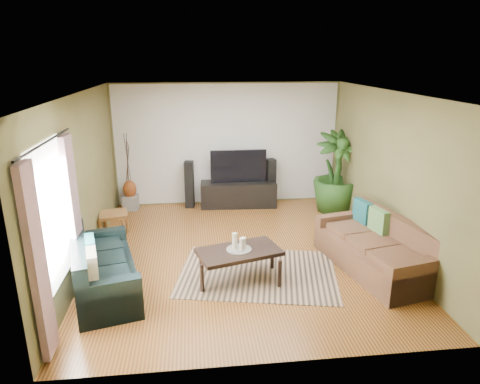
{
  "coord_description": "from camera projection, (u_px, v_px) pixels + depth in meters",
  "views": [
    {
      "loc": [
        -0.77,
        -6.61,
        3.24
      ],
      "look_at": [
        0.0,
        0.2,
        1.05
      ],
      "focal_mm": 32.0,
      "sensor_mm": 36.0,
      "label": 1
    }
  ],
  "objects": [
    {
      "name": "plant_pot",
      "position": [
        334.0,
        205.0,
        9.31
      ],
      "size": [
        0.32,
        0.32,
        0.25
      ],
      "primitive_type": "cylinder",
      "color": "black",
      "rests_on": "floor"
    },
    {
      "name": "candle_short",
      "position": [
        243.0,
        242.0,
        6.37
      ],
      "size": [
        0.08,
        0.08,
        0.15
      ],
      "primitive_type": "cylinder",
      "color": "#EBE4C6",
      "rests_on": "candle_tray"
    },
    {
      "name": "curtain_near",
      "position": [
        38.0,
        264.0,
        4.49
      ],
      "size": [
        0.08,
        0.35,
        2.2
      ],
      "primitive_type": "cube",
      "color": "gray",
      "rests_on": "ground"
    },
    {
      "name": "sofa_right",
      "position": [
        374.0,
        245.0,
        6.68
      ],
      "size": [
        1.37,
        2.24,
        0.85
      ],
      "primitive_type": "cube",
      "rotation": [
        0.0,
        0.0,
        -1.35
      ],
      "color": "brown",
      "rests_on": "floor"
    },
    {
      "name": "curtain_far",
      "position": [
        74.0,
        214.0,
        5.91
      ],
      "size": [
        0.08,
        0.35,
        2.2
      ],
      "primitive_type": "cube",
      "color": "gray",
      "rests_on": "ground"
    },
    {
      "name": "wall_back",
      "position": [
        227.0,
        145.0,
        9.51
      ],
      "size": [
        5.0,
        0.0,
        5.0
      ],
      "primitive_type": "plane",
      "rotation": [
        1.57,
        0.0,
        0.0
      ],
      "color": "olive",
      "rests_on": "ground"
    },
    {
      "name": "speaker_right",
      "position": [
        271.0,
        182.0,
        9.63
      ],
      "size": [
        0.23,
        0.24,
        1.05
      ],
      "primitive_type": "cube",
      "rotation": [
        0.0,
        0.0,
        0.19
      ],
      "color": "black",
      "rests_on": "floor"
    },
    {
      "name": "vase",
      "position": [
        130.0,
        189.0,
        9.32
      ],
      "size": [
        0.29,
        0.29,
        0.4
      ],
      "primitive_type": "ellipsoid",
      "color": "brown",
      "rests_on": "pedestal"
    },
    {
      "name": "wall_front",
      "position": [
        273.0,
        252.0,
        4.31
      ],
      "size": [
        5.0,
        0.0,
        5.0
      ],
      "primitive_type": "plane",
      "rotation": [
        -1.57,
        0.0,
        0.0
      ],
      "color": "olive",
      "rests_on": "ground"
    },
    {
      "name": "backwall_panel",
      "position": [
        227.0,
        145.0,
        9.51
      ],
      "size": [
        4.9,
        0.0,
        4.9
      ],
      "primitive_type": "plane",
      "rotation": [
        1.57,
        0.0,
        0.0
      ],
      "color": "white",
      "rests_on": "ground"
    },
    {
      "name": "sofa_left",
      "position": [
        104.0,
        264.0,
        6.06
      ],
      "size": [
        1.24,
        2.0,
        0.85
      ],
      "primitive_type": "cube",
      "rotation": [
        0.0,
        0.0,
        1.82
      ],
      "color": "black",
      "rests_on": "floor"
    },
    {
      "name": "wall_left",
      "position": [
        82.0,
        183.0,
        6.64
      ],
      "size": [
        0.0,
        5.5,
        5.5
      ],
      "primitive_type": "plane",
      "rotation": [
        1.57,
        0.0,
        1.57
      ],
      "color": "olive",
      "rests_on": "ground"
    },
    {
      "name": "potted_plant",
      "position": [
        336.0,
        172.0,
        9.08
      ],
      "size": [
        1.05,
        1.05,
        1.74
      ],
      "primitive_type": "imported",
      "rotation": [
        0.0,
        0.0,
        0.08
      ],
      "color": "#204717",
      "rests_on": "floor"
    },
    {
      "name": "television",
      "position": [
        238.0,
        166.0,
        9.4
      ],
      "size": [
        1.23,
        0.07,
        0.72
      ],
      "primitive_type": "cube",
      "color": "black",
      "rests_on": "tv_stand"
    },
    {
      "name": "floor",
      "position": [
        241.0,
        254.0,
        7.32
      ],
      "size": [
        5.5,
        5.5,
        0.0
      ],
      "primitive_type": "plane",
      "color": "olive",
      "rests_on": "ground"
    },
    {
      "name": "candle_tall",
      "position": [
        235.0,
        241.0,
        6.31
      ],
      "size": [
        0.08,
        0.08,
        0.24
      ],
      "primitive_type": "cylinder",
      "color": "silver",
      "rests_on": "candle_tray"
    },
    {
      "name": "candle_tray",
      "position": [
        239.0,
        249.0,
        6.33
      ],
      "size": [
        0.37,
        0.37,
        0.02
      ],
      "primitive_type": "cylinder",
      "color": "gray",
      "rests_on": "coffee_table"
    },
    {
      "name": "speaker_left",
      "position": [
        189.0,
        185.0,
        9.44
      ],
      "size": [
        0.22,
        0.23,
        1.05
      ],
      "primitive_type": "cube",
      "rotation": [
        0.0,
        0.0,
        -0.14
      ],
      "color": "black",
      "rests_on": "floor"
    },
    {
      "name": "wall_right",
      "position": [
        389.0,
        174.0,
        7.18
      ],
      "size": [
        0.0,
        5.5,
        5.5
      ],
      "primitive_type": "plane",
      "rotation": [
        1.57,
        0.0,
        -1.57
      ],
      "color": "olive",
      "rests_on": "ground"
    },
    {
      "name": "curtain_rod",
      "position": [
        45.0,
        142.0,
        4.85
      ],
      "size": [
        0.03,
        1.9,
        0.03
      ],
      "primitive_type": "cylinder",
      "rotation": [
        1.57,
        0.0,
        0.0
      ],
      "color": "black",
      "rests_on": "ground"
    },
    {
      "name": "candle_mid",
      "position": [
        242.0,
        244.0,
        6.27
      ],
      "size": [
        0.08,
        0.08,
        0.19
      ],
      "primitive_type": "cylinder",
      "color": "silver",
      "rests_on": "candle_tray"
    },
    {
      "name": "tv_stand",
      "position": [
        238.0,
        194.0,
        9.58
      ],
      "size": [
        1.7,
        0.59,
        0.56
      ],
      "primitive_type": "cube",
      "rotation": [
        0.0,
        0.0,
        -0.05
      ],
      "color": "black",
      "rests_on": "floor"
    },
    {
      "name": "area_rug",
      "position": [
        258.0,
        273.0,
        6.67
      ],
      "size": [
        2.7,
        2.15,
        0.01
      ],
      "primitive_type": "cube",
      "rotation": [
        0.0,
        0.0,
        -0.2
      ],
      "color": "tan",
      "rests_on": "floor"
    },
    {
      "name": "pedestal",
      "position": [
        131.0,
        202.0,
        9.41
      ],
      "size": [
        0.33,
        0.33,
        0.32
      ],
      "primitive_type": "cube",
      "rotation": [
        0.0,
        0.0,
        -0.06
      ],
      "color": "gray",
      "rests_on": "floor"
    },
    {
      "name": "window_pane",
      "position": [
        51.0,
        217.0,
        5.12
      ],
      "size": [
        0.0,
        1.8,
        1.8
      ],
      "primitive_type": "plane",
      "rotation": [
        1.57,
        0.0,
        1.57
      ],
      "color": "white",
      "rests_on": "ground"
    },
    {
      "name": "ceiling",
      "position": [
        241.0,
        93.0,
        6.5
      ],
      "size": [
        5.5,
        5.5,
        0.0
      ],
      "primitive_type": "plane",
      "rotation": [
        3.14,
        0.0,
        0.0
      ],
      "color": "white",
      "rests_on": "ground"
    },
    {
      "name": "coffee_table",
      "position": [
        239.0,
        265.0,
        6.41
      ],
      "size": [
        1.34,
        0.97,
        0.49
      ],
      "primitive_type": "cube",
      "rotation": [
        0.0,
        0.0,
        0.28
      ],
      "color": "black",
      "rests_on": "floor"
    },
    {
      "name": "side_table",
      "position": [
        114.0,
        226.0,
        7.85
      ],
      "size": [
        0.56,
        0.56,
        0.51
      ],
      "primitive_type": "cube",
      "rotation": [
        0.0,
        0.0,
        0.17
      ],
      "color": "brown",
      "rests_on": "floor"
    }
  ]
}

